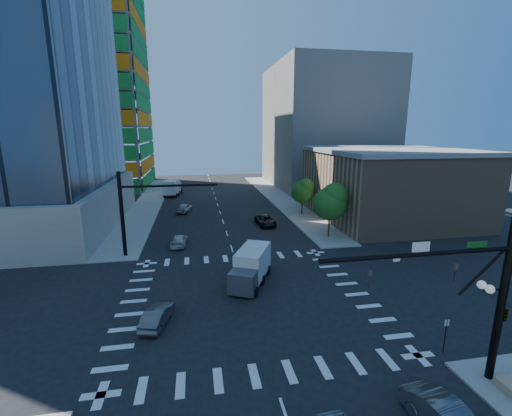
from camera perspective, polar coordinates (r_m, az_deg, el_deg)
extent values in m
plane|color=black|center=(28.64, -1.41, -14.72)|extent=(160.00, 160.00, 0.00)
cube|color=silver|center=(28.63, -1.41, -14.71)|extent=(20.00, 20.00, 0.01)
cube|color=gray|center=(68.39, 3.85, 1.70)|extent=(5.00, 60.00, 0.15)
cube|color=gray|center=(66.99, -17.39, 0.90)|extent=(5.00, 60.00, 0.15)
cube|color=#167D30|center=(88.53, -18.33, 19.52)|extent=(0.12, 24.00, 49.00)
cube|color=#C06A0B|center=(78.99, -29.29, 19.48)|extent=(24.00, 0.12, 49.00)
cube|color=#8F6F53|center=(55.82, 21.11, 3.48)|extent=(20.00, 22.00, 10.00)
cube|color=slate|center=(55.28, 21.55, 8.90)|extent=(20.50, 22.50, 0.60)
cube|color=slate|center=(85.82, 11.20, 13.10)|extent=(24.00, 30.00, 28.00)
cylinder|color=black|center=(22.20, 35.75, -12.52)|extent=(0.40, 0.40, 9.00)
cylinder|color=black|center=(17.98, 25.68, -6.95)|extent=(10.00, 0.24, 0.24)
cylinder|color=black|center=(20.59, 33.65, -8.68)|extent=(2.50, 0.14, 2.50)
imported|color=black|center=(19.55, 30.20, -9.34)|extent=(0.16, 0.20, 1.00)
imported|color=black|center=(17.08, 18.35, -11.30)|extent=(0.16, 0.20, 1.00)
imported|color=black|center=(22.63, 35.98, -13.90)|extent=(0.53, 2.48, 1.00)
cube|color=white|center=(17.87, 25.79, -5.90)|extent=(0.90, 0.04, 0.50)
cube|color=#0C5618|center=(19.77, 32.88, -5.13)|extent=(1.10, 0.04, 0.28)
cylinder|color=black|center=(21.52, 34.85, -11.12)|extent=(1.20, 0.08, 0.08)
sphere|color=white|center=(21.27, 33.48, -10.62)|extent=(0.44, 0.44, 0.44)
sphere|color=white|center=(20.95, 34.42, -11.09)|extent=(0.44, 0.44, 0.44)
cylinder|color=black|center=(38.38, -21.44, -1.01)|extent=(0.40, 0.40, 9.00)
cylinder|color=black|center=(37.14, -14.22, 3.62)|extent=(10.00, 0.24, 0.24)
imported|color=black|center=(37.27, -12.59, 2.02)|extent=(0.16, 0.20, 1.00)
cylinder|color=#382316|center=(44.02, 12.03, -3.22)|extent=(0.20, 0.20, 2.27)
sphere|color=#164E14|center=(43.28, 12.22, 0.71)|extent=(4.16, 4.16, 4.16)
sphere|color=#347627|center=(42.97, 12.93, 1.92)|extent=(3.25, 3.25, 3.25)
cylinder|color=#382316|center=(55.08, 7.67, -0.01)|extent=(0.20, 0.20, 1.92)
sphere|color=#164E14|center=(54.57, 7.75, 2.67)|extent=(3.52, 3.52, 3.52)
sphere|color=#347627|center=(54.27, 8.27, 3.48)|extent=(2.75, 2.75, 2.75)
cylinder|color=black|center=(24.83, 28.98, -18.20)|extent=(0.06, 0.06, 2.20)
cube|color=silver|center=(24.41, 29.22, -16.37)|extent=(0.30, 0.03, 0.40)
imported|color=black|center=(48.75, 1.59, -2.09)|extent=(2.66, 5.14, 1.39)
imported|color=#B7B7B7|center=(41.32, -12.69, -5.28)|extent=(2.02, 4.42, 1.25)
imported|color=#9A9DA1|center=(57.66, -11.82, 0.05)|extent=(2.85, 4.74, 1.51)
imported|color=#4A4A4F|center=(25.87, -16.13, -16.88)|extent=(2.29, 4.09, 1.28)
cube|color=silver|center=(30.18, -0.99, -9.50)|extent=(4.00, 5.19, 2.44)
cube|color=#44454C|center=(30.41, -0.98, -10.56)|extent=(2.66, 2.43, 1.78)
cube|color=#B9B9BB|center=(73.04, -13.67, 3.58)|extent=(3.34, 5.50, 2.67)
cube|color=#44454C|center=(73.15, -13.64, 3.06)|extent=(2.66, 2.24, 1.95)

